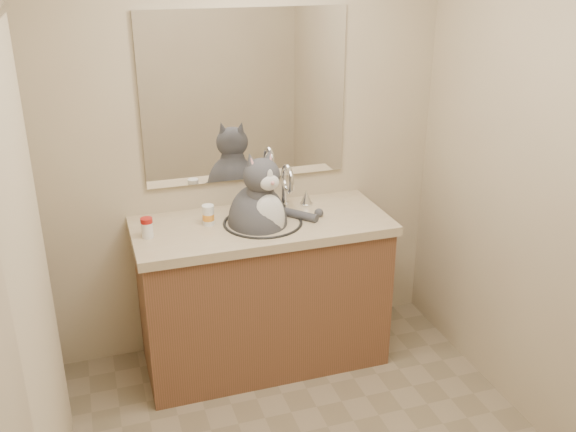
{
  "coord_description": "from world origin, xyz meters",
  "views": [
    {
      "loc": [
        -0.82,
        -2.01,
        2.17
      ],
      "look_at": [
        0.04,
        0.65,
        1.0
      ],
      "focal_mm": 40.0,
      "sensor_mm": 36.0,
      "label": 1
    }
  ],
  "objects_px": {
    "cat": "(259,217)",
    "grey_canister": "(210,217)",
    "pill_bottle_orange": "(208,215)",
    "pill_bottle_redcap": "(147,228)"
  },
  "relations": [
    {
      "from": "pill_bottle_redcap",
      "to": "grey_canister",
      "type": "xyz_separation_m",
      "value": [
        0.33,
        0.08,
        -0.02
      ]
    },
    {
      "from": "cat",
      "to": "pill_bottle_redcap",
      "type": "height_order",
      "value": "cat"
    },
    {
      "from": "grey_canister",
      "to": "pill_bottle_redcap",
      "type": "bearing_deg",
      "value": -165.6
    },
    {
      "from": "pill_bottle_orange",
      "to": "grey_canister",
      "type": "height_order",
      "value": "pill_bottle_orange"
    },
    {
      "from": "cat",
      "to": "pill_bottle_redcap",
      "type": "distance_m",
      "value": 0.57
    },
    {
      "from": "grey_canister",
      "to": "pill_bottle_orange",
      "type": "bearing_deg",
      "value": -119.58
    },
    {
      "from": "cat",
      "to": "grey_canister",
      "type": "distance_m",
      "value": 0.26
    },
    {
      "from": "cat",
      "to": "pill_bottle_orange",
      "type": "bearing_deg",
      "value": 148.43
    },
    {
      "from": "pill_bottle_orange",
      "to": "grey_canister",
      "type": "bearing_deg",
      "value": 60.42
    },
    {
      "from": "grey_canister",
      "to": "cat",
      "type": "bearing_deg",
      "value": -20.79
    }
  ]
}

